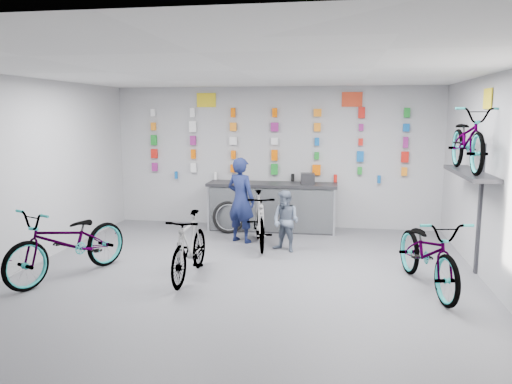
% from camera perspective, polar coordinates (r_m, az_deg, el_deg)
% --- Properties ---
extents(floor, '(8.00, 8.00, 0.00)m').
position_cam_1_polar(floor, '(7.21, -1.96, -10.78)').
color(floor, '#545459').
rests_on(floor, ground).
extents(ceiling, '(8.00, 8.00, 0.00)m').
position_cam_1_polar(ceiling, '(6.81, -2.10, 13.71)').
color(ceiling, white).
rests_on(ceiling, wall_back).
extents(wall_back, '(7.00, 0.00, 7.00)m').
position_cam_1_polar(wall_back, '(10.78, 2.17, 3.99)').
color(wall_back, '#AEAEB1').
rests_on(wall_back, floor).
extents(wall_front, '(7.00, 0.00, 7.00)m').
position_cam_1_polar(wall_front, '(3.12, -16.83, -8.95)').
color(wall_front, '#AEAEB1').
rests_on(wall_front, floor).
extents(wall_left, '(0.00, 8.00, 8.00)m').
position_cam_1_polar(wall_left, '(8.28, -26.51, 1.53)').
color(wall_left, '#AEAEB1').
rests_on(wall_left, floor).
extents(wall_right, '(0.00, 8.00, 8.00)m').
position_cam_1_polar(wall_right, '(7.06, 27.06, 0.35)').
color(wall_right, '#AEAEB1').
rests_on(wall_right, floor).
extents(counter, '(2.70, 0.66, 1.00)m').
position_cam_1_polar(counter, '(10.47, 1.82, -1.76)').
color(counter, black).
rests_on(counter, floor).
extents(merch_wall, '(5.54, 0.08, 1.56)m').
position_cam_1_polar(merch_wall, '(10.69, 2.07, 5.44)').
color(merch_wall, '#881E6F').
rests_on(merch_wall, wall_back).
extents(wall_bracket, '(0.39, 1.90, 2.00)m').
position_cam_1_polar(wall_bracket, '(8.16, 23.38, 1.39)').
color(wall_bracket, '#333338').
rests_on(wall_bracket, wall_right).
extents(sign_left, '(0.42, 0.02, 0.30)m').
position_cam_1_polar(sign_left, '(11.01, -5.70, 10.41)').
color(sign_left, yellow).
rests_on(sign_left, wall_back).
extents(sign_right, '(0.42, 0.02, 0.30)m').
position_cam_1_polar(sign_right, '(10.64, 10.92, 10.35)').
color(sign_right, red).
rests_on(sign_right, wall_back).
extents(sign_side, '(0.02, 0.40, 0.30)m').
position_cam_1_polar(sign_side, '(8.14, 24.95, 9.65)').
color(sign_side, yellow).
rests_on(sign_side, wall_right).
extents(bike_left, '(1.50, 2.21, 1.10)m').
position_cam_1_polar(bike_left, '(7.94, -20.63, -5.36)').
color(bike_left, gray).
rests_on(bike_left, floor).
extents(bike_center, '(0.47, 1.64, 0.98)m').
position_cam_1_polar(bike_center, '(7.49, -7.61, -6.15)').
color(bike_center, gray).
rests_on(bike_center, floor).
extents(bike_right, '(1.12, 2.11, 1.06)m').
position_cam_1_polar(bike_right, '(7.38, 19.08, -6.52)').
color(bike_right, gray).
rests_on(bike_right, floor).
extents(bike_service, '(0.84, 1.75, 1.01)m').
position_cam_1_polar(bike_service, '(9.16, 0.42, -3.18)').
color(bike_service, gray).
rests_on(bike_service, floor).
extents(bike_wall, '(0.63, 1.80, 0.95)m').
position_cam_1_polar(bike_wall, '(8.09, 23.10, 5.54)').
color(bike_wall, gray).
rests_on(bike_wall, wall_bracket).
extents(clerk, '(0.70, 0.60, 1.62)m').
position_cam_1_polar(clerk, '(9.46, -1.74, -0.92)').
color(clerk, '#141C47').
rests_on(clerk, floor).
extents(customer, '(0.66, 0.61, 1.09)m').
position_cam_1_polar(customer, '(8.86, 3.42, -3.35)').
color(customer, slate).
rests_on(customer, floor).
extents(spare_wheel, '(0.72, 0.43, 0.66)m').
position_cam_1_polar(spare_wheel, '(10.28, -3.13, -2.90)').
color(spare_wheel, black).
rests_on(spare_wheel, floor).
extents(register, '(0.31, 0.33, 0.22)m').
position_cam_1_polar(register, '(10.31, 5.93, 1.54)').
color(register, black).
rests_on(register, counter).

